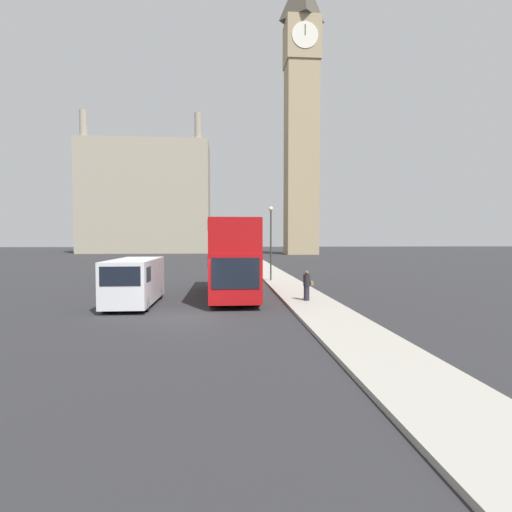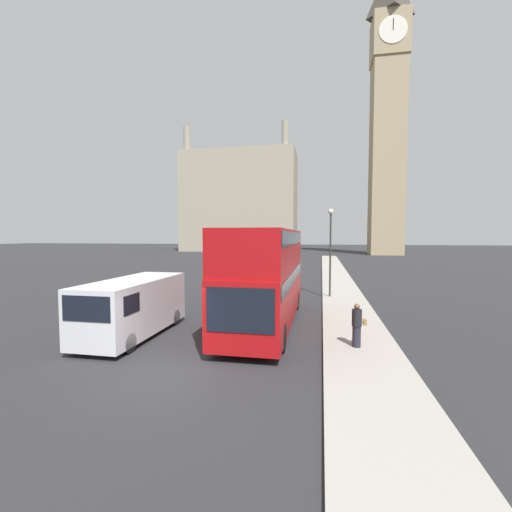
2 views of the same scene
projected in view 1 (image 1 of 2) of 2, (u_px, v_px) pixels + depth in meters
ground_plane at (182, 317)px, 17.45m from camera, size 300.00×300.00×0.00m
sidewalk_strip at (325, 313)px, 17.94m from camera, size 2.74×120.00×0.15m
clock_tower at (301, 109)px, 86.63m from camera, size 7.26×7.43×61.67m
building_block_distant at (147, 198)px, 96.38m from camera, size 29.94×13.45×32.08m
red_double_decker_bus at (233, 255)px, 23.85m from camera, size 2.61×10.48×4.47m
white_van at (134, 281)px, 20.54m from camera, size 2.15×5.82×2.38m
pedestrian at (307, 286)px, 21.19m from camera, size 0.51×0.35×1.59m
street_lamp at (271, 232)px, 31.36m from camera, size 0.36×0.36×5.81m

